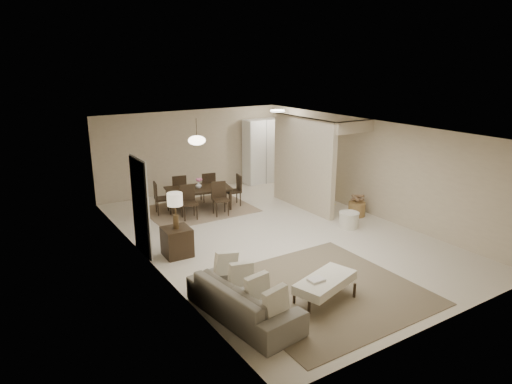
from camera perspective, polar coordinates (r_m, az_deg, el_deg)
floor at (r=10.83m, az=2.25°, el=-5.28°), size 9.00×9.00×0.00m
ceiling at (r=10.18m, az=2.40°, el=7.92°), size 9.00×9.00×0.00m
back_wall at (r=14.27m, az=-8.03°, el=5.12°), size 6.00×0.00×6.00m
left_wall at (r=9.13m, az=-13.38°, el=-1.55°), size 0.00×9.00×9.00m
right_wall at (r=12.34m, az=13.89°, el=3.04°), size 0.00×9.00×9.00m
partition at (r=12.45m, az=5.89°, el=3.55°), size 0.15×2.50×2.50m
doorway at (r=9.76m, az=-14.30°, el=-1.89°), size 0.04×0.90×2.04m
pantry_cabinet at (r=15.11m, az=0.72°, el=5.13°), size 1.20×0.55×2.10m
flush_light at (r=14.09m, az=2.71°, el=10.10°), size 0.44×0.44×0.05m
living_rug at (r=8.43m, az=8.25°, el=-12.03°), size 3.20×3.20×0.01m
sofa at (r=7.43m, az=-1.58°, el=-13.30°), size 2.21×1.08×0.62m
ottoman_bench at (r=7.95m, az=8.65°, el=-11.11°), size 1.31×0.88×0.43m
side_table at (r=9.73m, az=-9.85°, el=-6.16°), size 0.58×0.58×0.61m
table_lamp at (r=9.43m, az=-10.10°, el=-1.29°), size 0.32×0.32×0.76m
round_pouf at (r=11.41m, az=11.53°, el=-3.44°), size 0.49×0.49×0.38m
wicker_basket at (r=12.27m, az=12.47°, el=-2.10°), size 0.47×0.47×0.37m
dining_rug at (r=12.63m, az=-7.09°, el=-2.16°), size 2.80×2.10×0.01m
dining_table at (r=12.54m, az=-7.14°, el=-0.87°), size 1.89×1.29×0.61m
dining_chairs at (r=12.50m, az=-7.16°, el=-0.28°), size 2.39×1.91×0.88m
vase at (r=12.43m, az=-7.20°, el=0.86°), size 0.22×0.22×0.17m
yellow_mat at (r=13.06m, az=7.67°, el=-1.56°), size 0.90×0.56×0.01m
pendant_light at (r=12.16m, az=-7.41°, el=6.42°), size 0.46×0.46×0.71m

